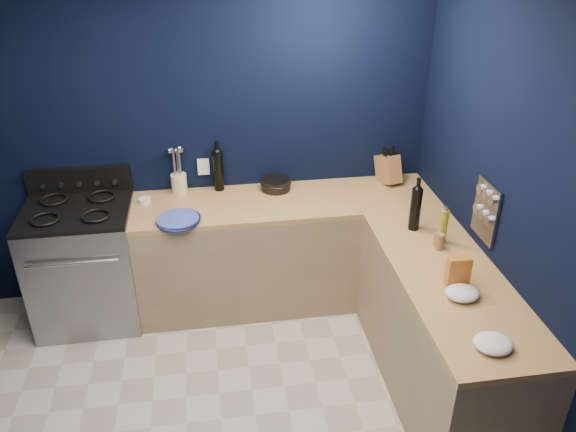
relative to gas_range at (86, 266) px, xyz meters
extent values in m
cube|color=black|center=(0.93, 0.34, 0.84)|extent=(3.50, 0.02, 2.60)
cube|color=black|center=(2.69, -1.42, 0.84)|extent=(0.02, 3.50, 2.60)
cube|color=#957C5B|center=(1.53, 0.02, -0.03)|extent=(2.30, 0.63, 0.86)
cube|color=olive|center=(1.53, 0.02, 0.42)|extent=(2.30, 0.63, 0.04)
cube|color=#957C5B|center=(2.37, -1.13, -0.03)|extent=(0.63, 1.67, 0.86)
cube|color=olive|center=(2.37, -1.13, 0.42)|extent=(0.63, 1.67, 0.04)
cube|color=gray|center=(0.00, 0.00, 0.00)|extent=(0.76, 0.66, 0.92)
cube|color=black|center=(0.00, -0.32, -0.01)|extent=(0.59, 0.02, 0.42)
cube|color=black|center=(0.00, 0.00, 0.48)|extent=(0.76, 0.66, 0.03)
cube|color=black|center=(0.00, 0.30, 0.58)|extent=(0.76, 0.06, 0.20)
cube|color=gray|center=(2.67, -0.87, 0.72)|extent=(0.02, 0.28, 0.38)
cube|color=white|center=(0.93, 0.32, 0.62)|extent=(0.09, 0.02, 0.13)
cylinder|color=#333FAE|center=(0.73, -0.22, 0.46)|extent=(0.37, 0.37, 0.04)
cylinder|color=white|center=(0.48, 0.13, 0.46)|extent=(0.11, 0.11, 0.03)
cylinder|color=beige|center=(0.74, 0.27, 0.51)|extent=(0.15, 0.15, 0.15)
cylinder|color=black|center=(1.04, 0.27, 0.60)|extent=(0.10, 0.10, 0.32)
cylinder|color=black|center=(1.48, 0.20, 0.48)|extent=(0.30, 0.30, 0.09)
cube|color=olive|center=(2.38, 0.21, 0.55)|extent=(0.19, 0.28, 0.27)
cylinder|color=black|center=(2.33, -0.55, 0.59)|extent=(0.09, 0.09, 0.30)
cylinder|color=olive|center=(2.46, -0.74, 0.56)|extent=(0.07, 0.07, 0.24)
cylinder|color=olive|center=(2.41, -0.83, 0.50)|extent=(0.06, 0.06, 0.11)
cylinder|color=olive|center=(2.41, -0.79, 0.49)|extent=(0.06, 0.06, 0.09)
cube|color=#C13929|center=(2.35, -1.23, 0.54)|extent=(0.14, 0.07, 0.20)
ellipsoid|color=white|center=(2.34, -1.35, 0.47)|extent=(0.23, 0.21, 0.07)
ellipsoid|color=white|center=(2.32, -1.76, 0.47)|extent=(0.23, 0.21, 0.06)
camera|label=1|loc=(0.97, -3.78, 2.41)|focal=35.60mm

